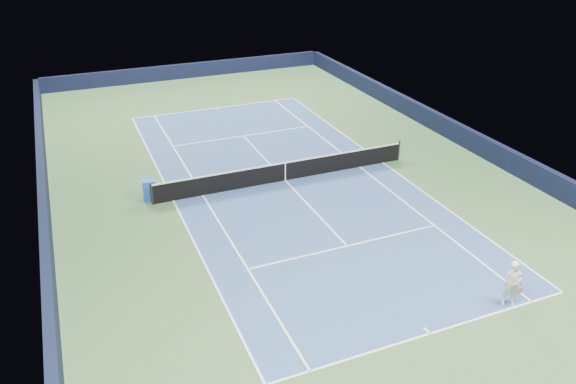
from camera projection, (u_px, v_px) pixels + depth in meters
name	position (u px, v px, depth m)	size (l,w,h in m)	color
ground	(285.00, 180.00, 27.26)	(40.00, 40.00, 0.00)	#34572F
wall_far	(188.00, 71.00, 43.31)	(22.00, 0.35, 1.10)	black
wall_right	(468.00, 138.00, 30.71)	(0.35, 40.00, 1.10)	black
wall_left	(45.00, 212.00, 23.31)	(0.35, 40.00, 1.10)	black
court_surface	(285.00, 180.00, 27.26)	(10.97, 23.77, 0.01)	navy
baseline_far	(217.00, 108.00, 37.03)	(10.97, 0.08, 0.00)	white
baseline_near	(430.00, 334.00, 17.48)	(10.97, 0.08, 0.00)	white
sideline_doubles_right	(383.00, 163.00, 29.13)	(0.08, 23.77, 0.00)	white
sideline_doubles_left	(173.00, 201.00, 25.38)	(0.08, 23.77, 0.00)	white
sideline_singles_right	(360.00, 167.00, 28.66)	(0.08, 23.77, 0.00)	white
sideline_singles_left	(203.00, 195.00, 25.85)	(0.08, 23.77, 0.00)	white
service_line_far	(243.00, 136.00, 32.52)	(8.23, 0.08, 0.00)	white
service_line_near	(347.00, 246.00, 21.99)	(8.23, 0.08, 0.00)	white
center_service_line	(285.00, 180.00, 27.26)	(0.08, 12.80, 0.00)	white
center_mark_far	(218.00, 109.00, 36.90)	(0.08, 0.30, 0.00)	white
center_mark_near	(427.00, 331.00, 17.61)	(0.08, 0.30, 0.00)	white
tennis_net	(285.00, 171.00, 27.03)	(12.90, 0.10, 1.07)	black
sponsor_cube	(150.00, 190.00, 25.30)	(0.65, 0.60, 0.97)	#1E51B4
tennis_player	(512.00, 284.00, 18.44)	(0.82, 1.34, 1.99)	white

